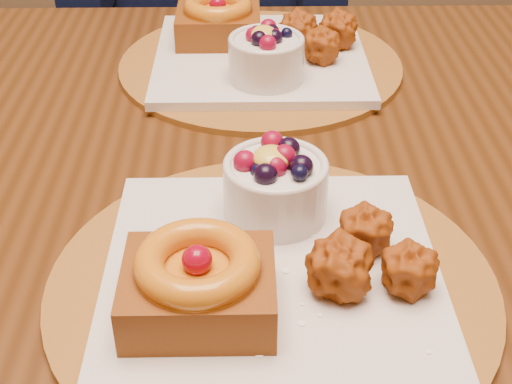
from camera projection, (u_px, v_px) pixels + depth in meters
dining_table at (264, 208)px, 0.83m from camera, size 1.60×0.90×0.76m
place_setting_near at (268, 259)px, 0.59m from camera, size 0.38×0.38×0.09m
place_setting_far at (258, 50)px, 0.95m from camera, size 0.38×0.38×0.09m
chair_far at (219, 36)px, 1.54m from camera, size 0.53×0.53×1.02m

